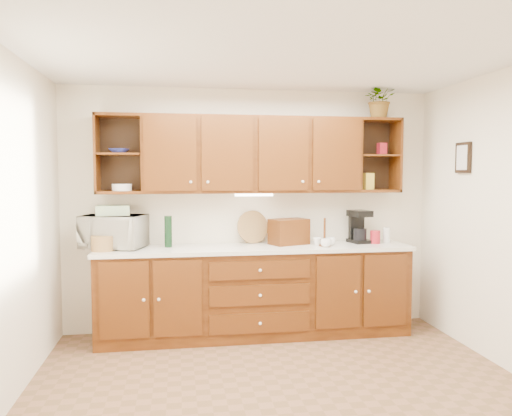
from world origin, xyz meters
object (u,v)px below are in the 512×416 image
object	(u,v)px
microwave	(114,232)
potted_plant	(380,100)
bread_box	(289,232)
coffee_maker	(359,227)

from	to	relation	value
microwave	potted_plant	bearing A→B (deg)	16.79
bread_box	coffee_maker	distance (m)	0.79
microwave	bread_box	bearing A→B (deg)	16.65
coffee_maker	potted_plant	size ratio (longest dim) A/B	0.90
bread_box	coffee_maker	world-z (taller)	coffee_maker
microwave	coffee_maker	world-z (taller)	coffee_maker
bread_box	coffee_maker	xyz separation A→B (m)	(0.79, 0.02, 0.03)
microwave	coffee_maker	bearing A→B (deg)	17.21
bread_box	microwave	bearing A→B (deg)	157.73
bread_box	potted_plant	bearing A→B (deg)	-21.88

